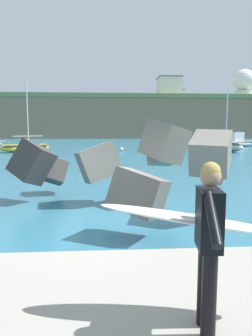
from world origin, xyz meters
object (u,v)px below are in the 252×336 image
at_px(boat_mid_left, 238,142).
at_px(mooring_buoy_inner, 122,149).
at_px(station_building_central, 169,88).
at_px(surfer_with_board, 203,231).
at_px(radar_dome, 244,83).
at_px(station_building_west, 176,96).
at_px(boat_near_left, 25,148).
at_px(boat_near_right, 228,146).

bearing_deg(boat_mid_left, mooring_buoy_inner, -152.84).
bearing_deg(station_building_central, surfer_with_board, -101.46).
bearing_deg(radar_dome, station_building_west, 149.12).
xyz_separation_m(surfer_with_board, radar_dome, (45.00, 97.70, 16.88)).
xyz_separation_m(boat_near_left, boat_near_right, (22.39, -0.28, 0.11)).
xyz_separation_m(mooring_buoy_inner, radar_dome, (44.27, 66.67, 17.93)).
distance_m(mooring_buoy_inner, radar_dome, 82.02).
relative_size(boat_near_left, station_building_central, 1.02).
bearing_deg(station_building_west, radar_dome, -30.88).
relative_size(surfer_with_board, radar_dome, 0.22).
distance_m(boat_near_left, mooring_buoy_inner, 10.53).
height_order(surfer_with_board, boat_mid_left, boat_mid_left).
bearing_deg(station_building_central, mooring_buoy_inner, -106.07).
height_order(boat_near_left, radar_dome, radar_dome).
bearing_deg(mooring_buoy_inner, radar_dome, 56.42).
xyz_separation_m(boat_mid_left, mooring_buoy_inner, (-17.49, -8.97, -0.45)).
xyz_separation_m(mooring_buoy_inner, station_building_west, (24.18, 78.69, 14.87)).
height_order(surfer_with_board, radar_dome, radar_dome).
height_order(mooring_buoy_inner, station_building_central, station_building_central).
relative_size(boat_near_left, station_building_west, 1.38).
bearing_deg(surfer_with_board, station_building_central, 78.54).
relative_size(surfer_with_board, station_building_west, 0.37).
xyz_separation_m(boat_near_right, boat_mid_left, (5.60, 9.85, 0.06)).
distance_m(surfer_with_board, mooring_buoy_inner, 31.05).
height_order(surfer_with_board, boat_near_right, boat_near_right).
bearing_deg(boat_near_right, station_building_central, 84.04).
xyz_separation_m(boat_near_right, radar_dome, (32.38, 67.55, 17.54)).
height_order(boat_near_left, station_building_central, station_building_central).
xyz_separation_m(radar_dome, station_building_west, (-20.09, 12.01, -3.06)).
height_order(boat_mid_left, station_building_central, station_building_central).
relative_size(boat_near_right, station_building_central, 0.92).
bearing_deg(station_building_central, boat_near_left, -113.99).
xyz_separation_m(surfer_with_board, boat_near_left, (-9.78, 30.43, -0.78)).
relative_size(boat_near_right, radar_dome, 0.73).
bearing_deg(station_building_west, boat_near_right, -98.78).
bearing_deg(boat_mid_left, boat_near_right, -119.63).
bearing_deg(boat_near_right, boat_near_left, 179.27).
xyz_separation_m(surfer_with_board, station_building_central, (19.51, 96.24, 14.94)).
height_order(boat_near_left, mooring_buoy_inner, boat_near_left).
xyz_separation_m(surfer_with_board, boat_near_right, (12.61, 30.15, -0.67)).
height_order(station_building_west, station_building_central, station_building_central).
relative_size(mooring_buoy_inner, station_building_central, 0.06).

